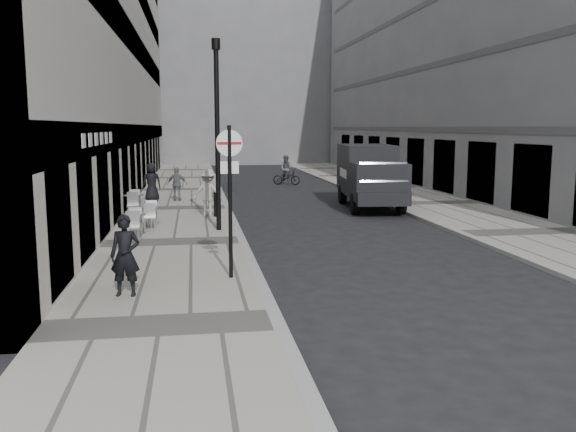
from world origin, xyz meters
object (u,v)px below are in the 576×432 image
at_px(cyclist, 287,173).
at_px(panel_van, 369,173).
at_px(lamppost, 217,125).
at_px(walking_man, 125,256).
at_px(sign_post, 230,181).

bearing_deg(cyclist, panel_van, -57.22).
bearing_deg(lamppost, panel_van, 39.12).
bearing_deg(walking_man, lamppost, 83.65).
bearing_deg(sign_post, lamppost, 83.99).
relative_size(lamppost, panel_van, 1.03).
xyz_separation_m(sign_post, lamppost, (-0.00, 6.38, 1.21)).
bearing_deg(panel_van, lamppost, -135.05).
bearing_deg(walking_man, sign_post, 38.06).
relative_size(sign_post, cyclist, 1.90).
height_order(walking_man, cyclist, cyclist).
height_order(walking_man, panel_van, panel_van).
relative_size(walking_man, lamppost, 0.27).
xyz_separation_m(panel_van, cyclist, (-1.90, 10.91, -0.81)).
height_order(walking_man, sign_post, sign_post).
height_order(sign_post, lamppost, lamppost).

